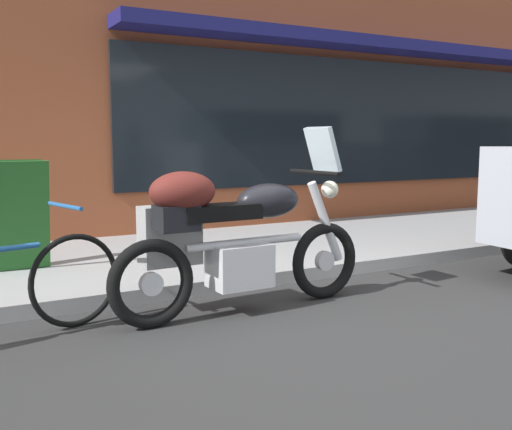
# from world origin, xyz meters

# --- Properties ---
(ground_plane) EXTENTS (80.00, 80.00, 0.00)m
(ground_plane) POSITION_xyz_m (0.00, 0.00, 0.00)
(ground_plane) COLOR #2D2D2D
(touring_motorcycle) EXTENTS (2.11, 0.63, 1.39)m
(touring_motorcycle) POSITION_xyz_m (-0.36, 0.54, 0.60)
(touring_motorcycle) COLOR black
(touring_motorcycle) RESTS_ON ground_plane
(sandwich_board_sign) EXTENTS (0.55, 0.42, 0.98)m
(sandwich_board_sign) POSITION_xyz_m (-1.61, 2.32, 0.62)
(sandwich_board_sign) COLOR #1E511E
(sandwich_board_sign) RESTS_ON sidewalk_curb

